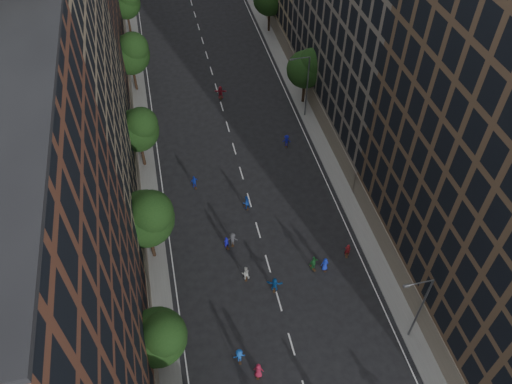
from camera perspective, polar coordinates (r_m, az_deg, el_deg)
ground at (r=62.83m, az=-2.42°, el=4.67°), size 240.00×240.00×0.00m
sidewalk_left at (r=68.17m, az=-13.68°, el=7.22°), size 4.00×105.00×0.15m
sidewalk_right at (r=70.83m, az=6.10°, el=10.09°), size 4.00×105.00×0.15m
bldg_left_a at (r=33.90m, az=-26.71°, el=-14.05°), size 14.00×22.00×30.00m
bldg_left_b at (r=49.40m, az=-24.53°, el=11.89°), size 14.00×26.00×34.00m
tree_left_1 at (r=41.69m, az=-10.97°, el=-15.87°), size 4.80×4.80×8.21m
tree_left_2 at (r=47.97m, az=-12.35°, el=-2.80°), size 5.60×5.60×9.45m
tree_left_3 at (r=58.57m, az=-13.28°, el=7.09°), size 5.00×5.00×8.58m
tree_left_4 at (r=71.66m, az=-14.11°, el=15.19°), size 5.40×5.40×9.08m
tree_left_5 at (r=86.05m, az=-14.65°, el=20.30°), size 4.80×4.80×8.33m
tree_right_a at (r=67.79m, az=5.87°, el=13.98°), size 5.00×5.00×8.39m
streetlamp_near at (r=44.85m, az=18.14°, el=-12.30°), size 2.64×0.22×9.06m
streetlamp_far at (r=65.52m, az=5.71°, el=12.22°), size 2.64×0.22×9.06m
skater_3 at (r=45.50m, az=-1.92°, el=-18.22°), size 1.08×0.62×1.67m
skater_6 at (r=44.84m, az=0.28°, el=-19.74°), size 1.05×0.87×1.85m
skater_7 at (r=52.19m, az=10.40°, el=-6.56°), size 0.69×0.57×1.64m
skater_8 at (r=49.70m, az=-1.21°, el=-9.27°), size 0.86×0.69×1.70m
skater_9 at (r=52.26m, az=-2.69°, el=-5.41°), size 1.19×0.88×1.64m
skater_10 at (r=50.58m, az=6.59°, el=-8.08°), size 1.20×0.79×1.89m
skater_11 at (r=49.00m, az=2.13°, el=-10.52°), size 1.66×0.97×1.71m
skater_12 at (r=50.79m, az=7.88°, el=-8.20°), size 0.80×0.52×1.63m
skater_13 at (r=52.06m, az=-3.41°, el=-5.81°), size 0.67×0.55×1.56m
skater_14 at (r=55.43m, az=-1.13°, el=-1.22°), size 1.03×0.90×1.78m
skater_15 at (r=63.14m, az=3.50°, el=5.85°), size 1.18×0.88×1.62m
skater_16 at (r=58.12m, az=-7.06°, el=1.13°), size 1.05×0.63×1.68m
skater_17 at (r=71.12m, az=-4.08°, el=11.26°), size 1.78×0.92×1.84m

